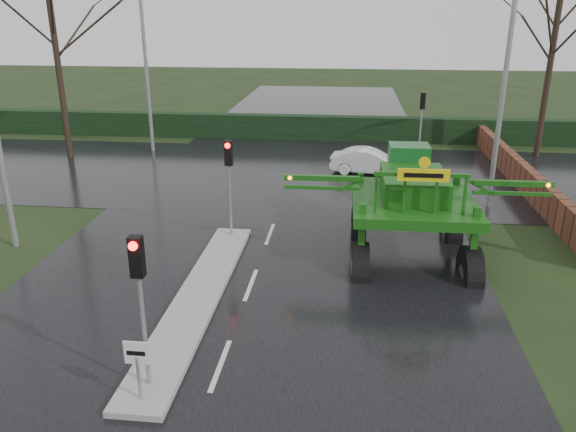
# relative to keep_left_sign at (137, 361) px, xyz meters

# --- Properties ---
(ground) EXTENTS (140.00, 140.00, 0.00)m
(ground) POSITION_rel_keep_left_sign_xyz_m (1.30, 1.50, -1.06)
(ground) COLOR black
(ground) RESTS_ON ground
(road_main) EXTENTS (14.00, 80.00, 0.02)m
(road_main) POSITION_rel_keep_left_sign_xyz_m (1.30, 11.50, -1.05)
(road_main) COLOR black
(road_main) RESTS_ON ground
(road_cross) EXTENTS (80.00, 12.00, 0.02)m
(road_cross) POSITION_rel_keep_left_sign_xyz_m (1.30, 17.50, -1.05)
(road_cross) COLOR black
(road_cross) RESTS_ON ground
(median_island) EXTENTS (1.20, 10.00, 0.16)m
(median_island) POSITION_rel_keep_left_sign_xyz_m (0.00, 4.50, -0.97)
(median_island) COLOR gray
(median_island) RESTS_ON ground
(hedge_row) EXTENTS (44.00, 0.90, 1.50)m
(hedge_row) POSITION_rel_keep_left_sign_xyz_m (1.30, 25.50, -0.31)
(hedge_row) COLOR black
(hedge_row) RESTS_ON ground
(brick_wall) EXTENTS (0.40, 20.00, 1.20)m
(brick_wall) POSITION_rel_keep_left_sign_xyz_m (11.80, 17.50, -0.46)
(brick_wall) COLOR #592D1E
(brick_wall) RESTS_ON ground
(keep_left_sign) EXTENTS (0.50, 0.07, 1.35)m
(keep_left_sign) POSITION_rel_keep_left_sign_xyz_m (0.00, 0.00, 0.00)
(keep_left_sign) COLOR gray
(keep_left_sign) RESTS_ON ground
(traffic_signal_near) EXTENTS (0.26, 0.33, 3.52)m
(traffic_signal_near) POSITION_rel_keep_left_sign_xyz_m (0.00, 0.49, 1.53)
(traffic_signal_near) COLOR gray
(traffic_signal_near) RESTS_ON ground
(traffic_signal_mid) EXTENTS (0.26, 0.33, 3.52)m
(traffic_signal_mid) POSITION_rel_keep_left_sign_xyz_m (0.00, 8.99, 1.53)
(traffic_signal_mid) COLOR gray
(traffic_signal_mid) RESTS_ON ground
(traffic_signal_far) EXTENTS (0.26, 0.33, 3.52)m
(traffic_signal_far) POSITION_rel_keep_left_sign_xyz_m (7.80, 21.51, 1.53)
(traffic_signal_far) COLOR gray
(traffic_signal_far) RESTS_ON ground
(street_light_right) EXTENTS (3.85, 0.30, 10.00)m
(street_light_right) POSITION_rel_keep_left_sign_xyz_m (9.49, 13.50, 4.93)
(street_light_right) COLOR gray
(street_light_right) RESTS_ON ground
(street_light_left_far) EXTENTS (3.85, 0.30, 10.00)m
(street_light_left_far) POSITION_rel_keep_left_sign_xyz_m (-6.89, 21.50, 4.93)
(street_light_left_far) COLOR gray
(street_light_left_far) RESTS_ON ground
(tree_left_far) EXTENTS (7.70, 7.70, 13.26)m
(tree_left_far) POSITION_rel_keep_left_sign_xyz_m (-11.20, 19.50, 6.09)
(tree_left_far) COLOR black
(tree_left_far) RESTS_ON ground
(tree_right_far) EXTENTS (7.00, 7.00, 12.05)m
(tree_right_far) POSITION_rel_keep_left_sign_xyz_m (14.30, 22.50, 5.44)
(tree_right_far) COLOR black
(tree_right_far) RESTS_ON ground
(crop_sprayer) EXTENTS (8.30, 5.21, 4.64)m
(crop_sprayer) POSITION_rel_keep_left_sign_xyz_m (4.50, 7.06, 1.14)
(crop_sprayer) COLOR black
(crop_sprayer) RESTS_ON ground
(white_sedan) EXTENTS (3.87, 1.75, 1.23)m
(white_sedan) POSITION_rel_keep_left_sign_xyz_m (5.01, 18.01, -1.06)
(white_sedan) COLOR white
(white_sedan) RESTS_ON ground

